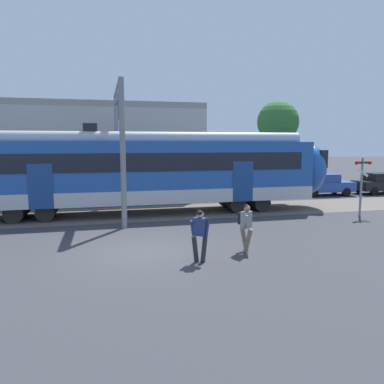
% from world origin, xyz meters
% --- Properties ---
extents(ground_plane, '(160.00, 160.00, 0.00)m').
position_xyz_m(ground_plane, '(0.00, 0.00, 0.00)').
color(ground_plane, '#38383D').
extents(pedestrian_navy, '(0.67, 0.48, 1.67)m').
position_xyz_m(pedestrian_navy, '(1.57, -1.57, 0.96)').
color(pedestrian_navy, '#28282D').
rests_on(pedestrian_navy, ground).
extents(pedestrian_grey, '(0.51, 0.71, 1.67)m').
position_xyz_m(pedestrian_grey, '(3.39, -0.86, 0.99)').
color(pedestrian_grey, '#6B6051').
rests_on(pedestrian_grey, ground).
extents(parked_car_blue, '(4.08, 1.93, 1.54)m').
position_xyz_m(parked_car_blue, '(14.20, 11.16, 0.78)').
color(parked_car_blue, '#284799').
rests_on(parked_car_blue, ground).
extents(parked_car_black, '(4.08, 1.93, 1.54)m').
position_xyz_m(parked_car_black, '(18.80, 11.05, 0.78)').
color(parked_car_black, black).
rests_on(parked_car_black, ground).
extents(catenary_gantry, '(0.24, 6.64, 6.53)m').
position_xyz_m(catenary_gantry, '(-0.45, 7.11, 4.31)').
color(catenary_gantry, gray).
rests_on(catenary_gantry, ground).
extents(crossing_signal, '(0.96, 0.22, 3.00)m').
position_xyz_m(crossing_signal, '(11.56, 3.84, 2.01)').
color(crossing_signal, gray).
rests_on(crossing_signal, ground).
extents(background_building, '(19.42, 5.00, 9.20)m').
position_xyz_m(background_building, '(-4.18, 14.25, 3.21)').
color(background_building, '#B2A899').
rests_on(background_building, ground).
extents(street_tree_right, '(3.44, 3.44, 7.21)m').
position_xyz_m(street_tree_right, '(12.94, 16.30, 5.46)').
color(street_tree_right, brown).
rests_on(street_tree_right, ground).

